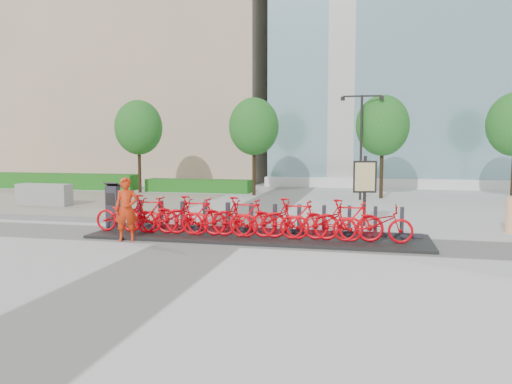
% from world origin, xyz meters
% --- Properties ---
extents(ground, '(120.00, 120.00, 0.00)m').
position_xyz_m(ground, '(0.00, 0.00, 0.00)').
color(ground, silver).
extents(glass_building, '(32.00, 16.00, 24.00)m').
position_xyz_m(glass_building, '(14.00, 26.00, 12.00)').
color(glass_building, slate).
rests_on(glass_building, ground).
extents(gravel_patch, '(14.00, 14.00, 0.00)m').
position_xyz_m(gravel_patch, '(-10.00, 7.00, 0.01)').
color(gravel_patch, slate).
rests_on(gravel_patch, ground).
extents(hedge_a, '(10.00, 1.40, 0.90)m').
position_xyz_m(hedge_a, '(-14.00, 13.50, 0.45)').
color(hedge_a, '#297520').
rests_on(hedge_a, ground).
extents(hedge_b, '(6.00, 1.20, 0.70)m').
position_xyz_m(hedge_b, '(-5.00, 13.20, 0.35)').
color(hedge_b, '#297520').
rests_on(hedge_b, ground).
extents(tree_0, '(2.60, 2.60, 5.10)m').
position_xyz_m(tree_0, '(-8.00, 12.00, 3.59)').
color(tree_0, '#312310').
rests_on(tree_0, ground).
extents(tree_1, '(2.60, 2.60, 5.10)m').
position_xyz_m(tree_1, '(-1.50, 12.00, 3.59)').
color(tree_1, '#312310').
rests_on(tree_1, ground).
extents(tree_2, '(2.60, 2.60, 5.10)m').
position_xyz_m(tree_2, '(5.00, 12.00, 3.59)').
color(tree_2, '#312310').
rests_on(tree_2, ground).
extents(streetlamp, '(2.00, 0.20, 5.00)m').
position_xyz_m(streetlamp, '(4.00, 11.00, 3.13)').
color(streetlamp, black).
rests_on(streetlamp, ground).
extents(dock_pad, '(9.60, 2.40, 0.08)m').
position_xyz_m(dock_pad, '(1.30, 0.30, 0.04)').
color(dock_pad, black).
rests_on(dock_pad, ground).
extents(dock_rail_posts, '(8.02, 0.50, 0.85)m').
position_xyz_m(dock_rail_posts, '(1.36, 0.77, 0.51)').
color(dock_rail_posts, '#282831').
rests_on(dock_rail_posts, dock_pad).
extents(bike_0, '(1.92, 0.67, 1.01)m').
position_xyz_m(bike_0, '(-2.60, -0.05, 0.59)').
color(bike_0, '#D70009').
rests_on(bike_0, dock_pad).
extents(bike_1, '(1.87, 0.53, 1.12)m').
position_xyz_m(bike_1, '(-1.88, -0.05, 0.64)').
color(bike_1, '#D70009').
rests_on(bike_1, dock_pad).
extents(bike_2, '(1.92, 0.67, 1.01)m').
position_xyz_m(bike_2, '(-1.16, -0.05, 0.59)').
color(bike_2, '#D70009').
rests_on(bike_2, dock_pad).
extents(bike_3, '(1.87, 0.53, 1.12)m').
position_xyz_m(bike_3, '(-0.44, -0.05, 0.64)').
color(bike_3, '#D70009').
rests_on(bike_3, dock_pad).
extents(bike_4, '(1.92, 0.67, 1.01)m').
position_xyz_m(bike_4, '(0.28, -0.05, 0.59)').
color(bike_4, '#D70009').
rests_on(bike_4, dock_pad).
extents(bike_5, '(1.87, 0.53, 1.12)m').
position_xyz_m(bike_5, '(1.00, -0.05, 0.64)').
color(bike_5, '#D70009').
rests_on(bike_5, dock_pad).
extents(bike_6, '(1.92, 0.67, 1.01)m').
position_xyz_m(bike_6, '(1.72, -0.05, 0.59)').
color(bike_6, '#D70009').
rests_on(bike_6, dock_pad).
extents(bike_7, '(1.87, 0.53, 1.12)m').
position_xyz_m(bike_7, '(2.44, -0.05, 0.64)').
color(bike_7, '#D70009').
rests_on(bike_7, dock_pad).
extents(bike_8, '(1.92, 0.67, 1.01)m').
position_xyz_m(bike_8, '(3.16, -0.05, 0.59)').
color(bike_8, '#D70009').
rests_on(bike_8, dock_pad).
extents(bike_9, '(1.87, 0.53, 1.12)m').
position_xyz_m(bike_9, '(3.88, -0.05, 0.64)').
color(bike_9, '#D70009').
rests_on(bike_9, dock_pad).
extents(bike_10, '(1.92, 0.67, 1.01)m').
position_xyz_m(bike_10, '(4.60, -0.05, 0.59)').
color(bike_10, '#D70009').
rests_on(bike_10, dock_pad).
extents(kiosk, '(0.46, 0.40, 1.43)m').
position_xyz_m(kiosk, '(-3.37, 0.58, 0.77)').
color(kiosk, '#282831').
rests_on(kiosk, dock_pad).
extents(worker_red, '(0.75, 0.62, 1.77)m').
position_xyz_m(worker_red, '(-2.11, -0.95, 0.88)').
color(worker_red, red).
rests_on(worker_red, ground).
extents(jersey_barrier, '(2.46, 0.72, 0.95)m').
position_xyz_m(jersey_barrier, '(-9.47, 5.66, 0.47)').
color(jersey_barrier, gray).
rests_on(jersey_barrier, ground).
extents(map_sign, '(0.75, 0.29, 2.30)m').
position_xyz_m(map_sign, '(4.27, 3.11, 1.52)').
color(map_sign, black).
rests_on(map_sign, ground).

